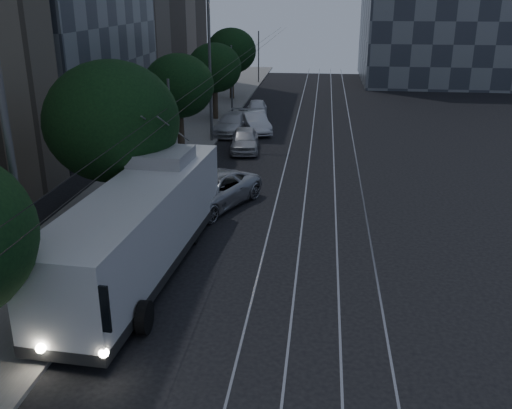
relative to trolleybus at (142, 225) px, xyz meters
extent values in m
plane|color=black|center=(4.10, -1.02, -1.82)|extent=(120.00, 120.00, 0.00)
cube|color=slate|center=(-3.40, 18.98, -1.74)|extent=(5.00, 90.00, 0.15)
cube|color=gray|center=(4.38, 18.98, -1.81)|extent=(0.08, 90.00, 0.02)
cube|color=gray|center=(5.82, 18.98, -1.81)|extent=(0.08, 90.00, 0.02)
cube|color=gray|center=(7.38, 18.98, -1.81)|extent=(0.08, 90.00, 0.02)
cube|color=gray|center=(8.82, 18.98, -1.81)|extent=(0.08, 90.00, 0.02)
cylinder|color=black|center=(0.25, 18.98, 3.78)|extent=(0.02, 90.00, 0.02)
cylinder|color=black|center=(0.95, 18.98, 3.78)|extent=(0.02, 90.00, 0.02)
cylinder|color=#5C5C5F|center=(-1.20, 8.98, 1.18)|extent=(0.14, 0.14, 6.00)
cylinder|color=#5C5C5F|center=(-1.20, 28.98, 1.18)|extent=(0.14, 0.14, 6.00)
cylinder|color=#5C5C5F|center=(-1.20, 48.98, 1.18)|extent=(0.14, 0.14, 6.00)
cube|color=silver|center=(0.00, -0.18, 0.07)|extent=(3.50, 12.91, 3.03)
cube|color=black|center=(0.00, -0.18, -1.28)|extent=(3.55, 12.95, 0.37)
cube|color=black|center=(0.00, 0.35, 0.21)|extent=(3.40, 10.26, 1.12)
cube|color=black|center=(0.00, -6.53, 0.37)|extent=(2.41, 0.23, 1.38)
cube|color=black|center=(0.00, 6.18, 0.31)|extent=(2.21, 0.22, 1.06)
cube|color=green|center=(0.00, -6.53, 1.32)|extent=(1.70, 0.17, 0.34)
cube|color=#98979A|center=(0.00, 3.01, 1.85)|extent=(2.45, 2.48, 0.53)
sphere|color=white|center=(-0.90, -6.58, -1.02)|extent=(0.28, 0.28, 0.28)
sphere|color=white|center=(0.90, -6.58, -1.02)|extent=(0.28, 0.28, 0.28)
cylinder|color=#5C5C5F|center=(-0.32, 4.13, 2.74)|extent=(0.06, 4.81, 2.14)
cylinder|color=#5C5C5F|center=(0.32, 4.13, 2.74)|extent=(0.06, 4.81, 2.14)
cylinder|color=black|center=(-1.31, -4.26, -1.28)|extent=(0.32, 1.06, 1.06)
cylinder|color=black|center=(1.31, -4.26, -1.28)|extent=(0.32, 1.06, 1.06)
cylinder|color=black|center=(-1.31, 2.63, -1.28)|extent=(0.32, 1.06, 1.06)
cylinder|color=black|center=(1.31, 2.63, -1.28)|extent=(0.32, 1.06, 1.06)
cylinder|color=black|center=(-1.31, 4.67, -1.28)|extent=(0.32, 1.06, 1.06)
cylinder|color=black|center=(1.31, 4.67, -1.28)|extent=(0.32, 1.06, 1.06)
imported|color=#ABADB3|center=(1.21, 6.98, -0.98)|extent=(5.00, 6.65, 1.68)
imported|color=#B8B8BC|center=(1.40, 17.98, -1.04)|extent=(2.28, 4.70, 1.54)
imported|color=silver|center=(-0.18, 22.98, -1.05)|extent=(2.93, 5.52, 1.52)
imported|color=silver|center=(1.40, 23.48, -1.04)|extent=(3.22, 4.99, 1.55)
imported|color=white|center=(0.90, 29.47, -1.10)|extent=(2.11, 4.36, 1.44)
cylinder|color=#2F231A|center=(-2.40, 4.09, -0.47)|extent=(0.44, 0.44, 2.69)
ellipsoid|color=black|center=(-2.40, 4.09, 3.04)|extent=(5.78, 5.78, 5.20)
cylinder|color=#2F231A|center=(-2.90, 7.91, -0.67)|extent=(0.44, 0.44, 2.29)
ellipsoid|color=black|center=(-2.90, 7.91, 1.94)|extent=(3.89, 3.89, 3.50)
cylinder|color=#2F231A|center=(-2.40, 15.75, -0.32)|extent=(0.44, 0.44, 2.99)
ellipsoid|color=black|center=(-2.40, 15.75, 2.82)|extent=(4.40, 4.40, 3.96)
cylinder|color=#2F231A|center=(-2.40, 27.66, -0.48)|extent=(0.44, 0.44, 2.66)
ellipsoid|color=black|center=(-2.40, 27.66, 2.51)|extent=(4.44, 4.44, 4.00)
cylinder|color=#2F231A|center=(-2.59, 37.61, -0.34)|extent=(0.44, 0.44, 2.95)
ellipsoid|color=black|center=(-2.59, 37.61, 2.95)|extent=(4.87, 4.87, 4.38)
cylinder|color=#5C5C5F|center=(-1.70, -5.25, 3.50)|extent=(0.20, 0.20, 10.64)
cylinder|color=#5C5C5F|center=(-1.26, 20.08, 3.55)|extent=(0.20, 0.20, 10.73)
camera|label=1|loc=(6.57, -19.15, 8.16)|focal=40.00mm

